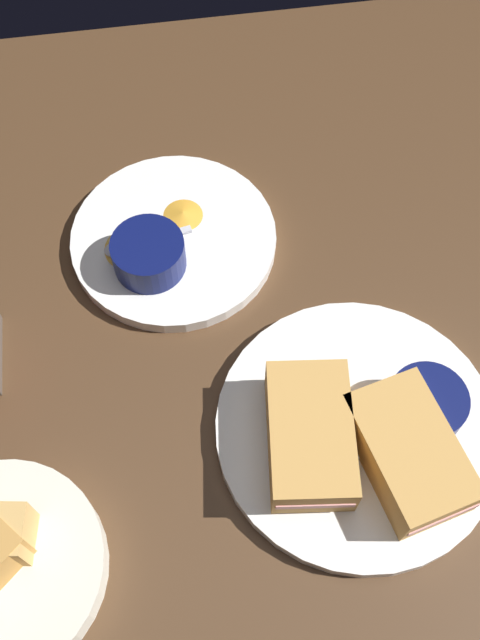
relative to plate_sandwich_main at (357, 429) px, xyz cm
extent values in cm
cube|color=#4C331E|center=(6.29, 7.05, -2.30)|extent=(110.00, 110.00, 3.00)
cylinder|color=white|center=(0.00, 0.00, 0.00)|extent=(27.42, 27.42, 1.60)
cube|color=tan|center=(-0.99, 5.11, 3.20)|extent=(13.84, 9.14, 4.80)
cube|color=#DB938E|center=(-0.99, 5.11, 3.20)|extent=(14.02, 8.57, 0.80)
cube|color=tan|center=(-3.94, -3.41, 3.20)|extent=(14.38, 10.33, 4.80)
cube|color=#DB938E|center=(-3.94, -3.41, 3.20)|extent=(14.49, 9.79, 0.80)
cylinder|color=#0C144C|center=(0.21, -6.17, 2.97)|extent=(7.43, 7.43, 4.34)
cylinder|color=black|center=(0.21, -6.17, 4.74)|extent=(6.10, 6.10, 0.60)
cube|color=silver|center=(-3.83, 2.95, 1.05)|extent=(2.96, 5.35, 0.40)
ellipsoid|color=silver|center=(-1.60, -2.08, 1.20)|extent=(3.31, 3.82, 0.80)
cylinder|color=white|center=(24.86, 15.10, 0.00)|extent=(22.81, 22.81, 1.60)
cylinder|color=#0C144C|center=(21.44, 17.95, 2.72)|extent=(7.81, 7.81, 3.84)
cylinder|color=olive|center=(21.44, 17.95, 4.24)|extent=(6.40, 6.40, 0.60)
cube|color=silver|center=(24.74, 15.76, 1.05)|extent=(1.79, 5.55, 0.40)
ellipsoid|color=silver|center=(23.74, 21.17, 1.20)|extent=(2.75, 3.55, 0.80)
cone|color=orange|center=(22.58, 17.70, 1.10)|extent=(9.13, 9.13, 0.60)
cone|color=gold|center=(23.81, 19.82, 1.10)|extent=(7.56, 7.56, 0.60)
cone|color=gold|center=(27.37, 13.74, 1.10)|extent=(6.26, 6.26, 0.60)
camera|label=1|loc=(-22.33, 14.89, 67.12)|focal=40.93mm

